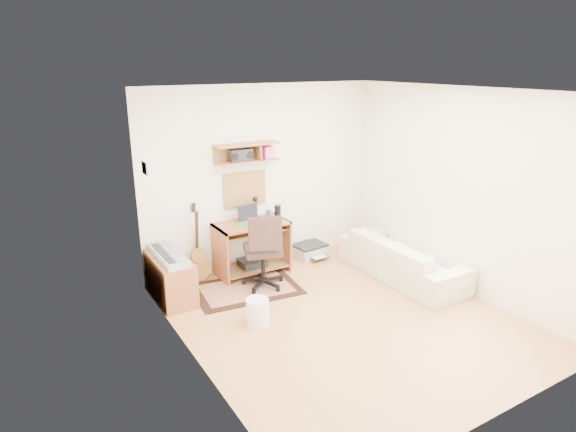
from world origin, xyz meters
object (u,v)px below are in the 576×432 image
cabinet (170,278)px  printer (310,251)px  sofa (402,252)px  desk (252,248)px  task_chair (263,250)px

cabinet → printer: bearing=6.6°
printer → sofa: sofa is taller
printer → desk: bearing=179.7°
desk → cabinet: size_ratio=1.11×
desk → task_chair: size_ratio=0.95×
desk → printer: desk is taller
task_chair → printer: task_chair is taller
task_chair → cabinet: size_ratio=1.17×
sofa → task_chair: bearing=68.1°
task_chair → printer: size_ratio=2.12×
desk → cabinet: (-1.24, -0.18, -0.10)m
desk → sofa: bearing=-34.9°
cabinet → sofa: size_ratio=0.47×
cabinet → sofa: sofa is taller
desk → task_chair: task_chair is taller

